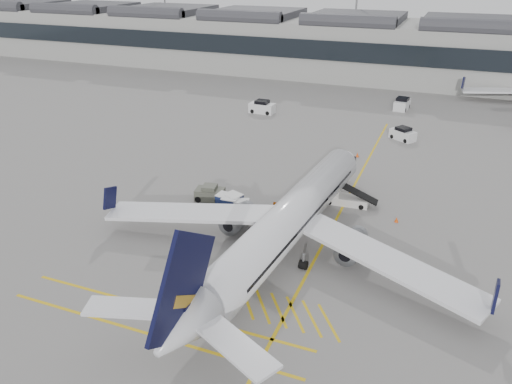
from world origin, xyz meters
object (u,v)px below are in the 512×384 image
at_px(ramp_agent_b, 274,210).
at_px(pushback_tug, 210,193).
at_px(ramp_agent_a, 303,219).
at_px(airliner_main, 286,223).
at_px(baggage_cart_a, 225,202).
at_px(belt_loader, 346,198).

distance_m(ramp_agent_b, pushback_tug, 7.58).
bearing_deg(ramp_agent_a, airliner_main, -107.47).
bearing_deg(pushback_tug, ramp_agent_b, -21.14).
relative_size(baggage_cart_a, pushback_tug, 0.56).
height_order(belt_loader, pushback_tug, belt_loader).
relative_size(baggage_cart_a, ramp_agent_a, 0.96).
xyz_separation_m(baggage_cart_a, pushback_tug, (-2.40, 1.50, -0.20)).
xyz_separation_m(belt_loader, pushback_tug, (-13.01, -4.32, 0.09)).
xyz_separation_m(belt_loader, baggage_cart_a, (-10.61, -5.82, 0.29)).
bearing_deg(ramp_agent_b, pushback_tug, -30.93).
relative_size(airliner_main, baggage_cart_a, 20.56).
bearing_deg(airliner_main, pushback_tug, 152.54).
bearing_deg(ramp_agent_b, airliner_main, 98.73).
bearing_deg(pushback_tug, airliner_main, -43.20).
bearing_deg(ramp_agent_a, ramp_agent_b, 150.70).
xyz_separation_m(airliner_main, ramp_agent_b, (-2.92, 5.25, -1.93)).
xyz_separation_m(baggage_cart_a, ramp_agent_b, (5.04, 0.11, -0.05)).
height_order(belt_loader, ramp_agent_a, belt_loader).
distance_m(baggage_cart_a, ramp_agent_b, 5.05).
relative_size(airliner_main, ramp_agent_a, 19.66).
height_order(ramp_agent_a, ramp_agent_b, ramp_agent_a).
bearing_deg(pushback_tug, baggage_cart_a, -42.59).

